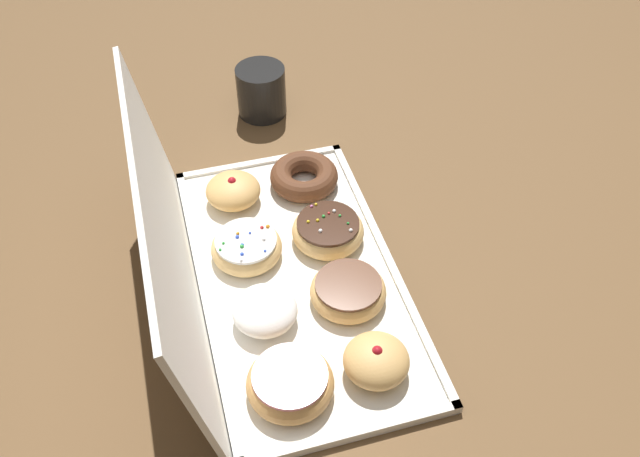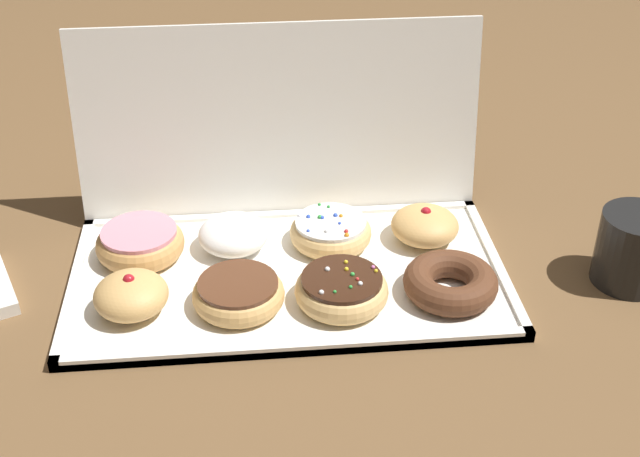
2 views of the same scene
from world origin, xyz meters
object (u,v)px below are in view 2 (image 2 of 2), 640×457
Objects in this scene: donut_box at (289,277)px; jelly_filled_donut_7 at (425,225)px; jelly_filled_donut_0 at (131,295)px; sprinkle_donut_2 at (342,289)px; powdered_filled_donut_5 at (233,234)px; coffee_mug at (637,247)px; sprinkle_donut_6 at (331,231)px; pink_frosted_donut_4 at (140,243)px; chocolate_cake_ring_donut_3 at (450,282)px; chocolate_frosted_donut_1 at (238,293)px.

jelly_filled_donut_7 is at bearing 18.39° from donut_box.
sprinkle_donut_2 is at bearing -1.47° from jelly_filled_donut_0.
coffee_mug is at bearing -11.79° from powdered_filled_donut_5.
coffee_mug is at bearing -15.73° from sprinkle_donut_6.
pink_frosted_donut_4 is 1.24× the size of powdered_filled_donut_5.
coffee_mug reaches higher than pink_frosted_donut_4.
powdered_filled_donut_5 is at bearing 134.77° from sprinkle_donut_2.
donut_box is at bearing 16.97° from jelly_filled_donut_0.
sprinkle_donut_2 reaches higher than chocolate_cake_ring_donut_3.
pink_frosted_donut_4 is 1.27× the size of jelly_filled_donut_7.
coffee_mug reaches higher than donut_box.
jelly_filled_donut_7 is (-0.01, 0.12, 0.00)m from chocolate_cake_ring_donut_3.
powdered_filled_donut_5 is at bearing 168.21° from coffee_mug.
sprinkle_donut_6 is at bearing 47.34° from donut_box.
sprinkle_donut_2 is 1.04× the size of sprinkle_donut_6.
chocolate_cake_ring_donut_3 reaches higher than chocolate_frosted_donut_1.
sprinkle_donut_6 is (0.24, 0.01, -0.00)m from pink_frosted_donut_4.
sprinkle_donut_6 is (0.06, 0.06, 0.02)m from donut_box.
donut_box is at bearing 174.76° from coffee_mug.
jelly_filled_donut_7 is at bearing -1.52° from sprinkle_donut_6.
sprinkle_donut_2 is 0.37m from coffee_mug.
sprinkle_donut_6 reaches higher than chocolate_frosted_donut_1.
coffee_mug is (0.61, -0.10, 0.02)m from pink_frosted_donut_4.
powdered_filled_donut_5 is (0.12, 0.12, -0.00)m from jelly_filled_donut_0.
pink_frosted_donut_4 is at bearing 162.62° from chocolate_cake_ring_donut_3.
jelly_filled_donut_0 is 0.27m from sprinkle_donut_6.
chocolate_cake_ring_donut_3 is (0.25, -0.00, -0.00)m from chocolate_frosted_donut_1.
donut_box is at bearing 162.48° from chocolate_cake_ring_donut_3.
pink_frosted_donut_4 is at bearing -178.50° from sprinkle_donut_6.
pink_frosted_donut_4 is 0.37m from jelly_filled_donut_7.
jelly_filled_donut_0 is 0.80× the size of chocolate_frosted_donut_1.
powdered_filled_donut_5 is at bearing 2.95° from pink_frosted_donut_4.
jelly_filled_donut_0 is 0.77× the size of pink_frosted_donut_4.
jelly_filled_donut_0 is at bearing 178.53° from sprinkle_donut_2.
sprinkle_donut_2 is at bearing -90.24° from sprinkle_donut_6.
jelly_filled_donut_7 is at bearing 157.60° from coffee_mug.
pink_frosted_donut_4 is at bearing -177.05° from powdered_filled_donut_5.
chocolate_cake_ring_donut_3 is 1.01× the size of pink_frosted_donut_4.
sprinkle_donut_2 is 1.23× the size of powdered_filled_donut_5.
chocolate_frosted_donut_1 is at bearing 179.50° from chocolate_cake_ring_donut_3.
jelly_filled_donut_7 reaches higher than donut_box.
powdered_filled_donut_5 is (-0.13, 0.13, 0.00)m from sprinkle_donut_2.
chocolate_cake_ring_donut_3 is at bearing -17.38° from pink_frosted_donut_4.
jelly_filled_donut_0 reaches higher than jelly_filled_donut_7.
jelly_filled_donut_0 is 0.81× the size of sprinkle_donut_6.
jelly_filled_donut_0 is 0.78× the size of coffee_mug.
chocolate_frosted_donut_1 is 1.02× the size of sprinkle_donut_6.
chocolate_cake_ring_donut_3 is 0.24m from coffee_mug.
jelly_filled_donut_0 reaches higher than chocolate_frosted_donut_1.
pink_frosted_donut_4 is (-0.12, 0.12, 0.00)m from chocolate_frosted_donut_1.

